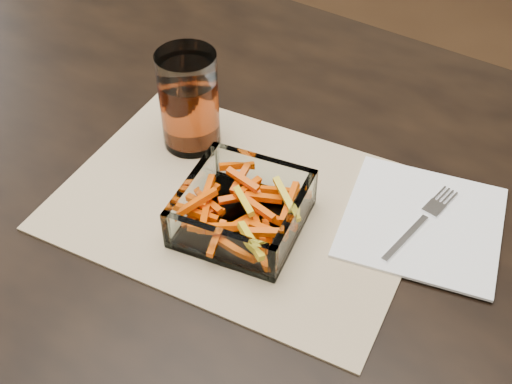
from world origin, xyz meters
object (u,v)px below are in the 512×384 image
Objects in this scene: tumbler at (189,103)px; fork at (422,221)px; glass_bowl at (242,211)px; dining_table at (194,192)px.

fork is (0.34, 0.03, -0.06)m from tumbler.
glass_bowl is 0.18m from tumbler.
fork is (0.18, 0.13, -0.02)m from glass_bowl.
fork is at bearing 34.23° from glass_bowl.
glass_bowl reaches higher than dining_table.
dining_table is at bearing -69.47° from tumbler.
glass_bowl is (0.15, -0.08, 0.11)m from dining_table.
fork reaches higher than dining_table.
glass_bowl is 1.19× the size of tumbler.
tumbler is at bearing 148.53° from glass_bowl.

